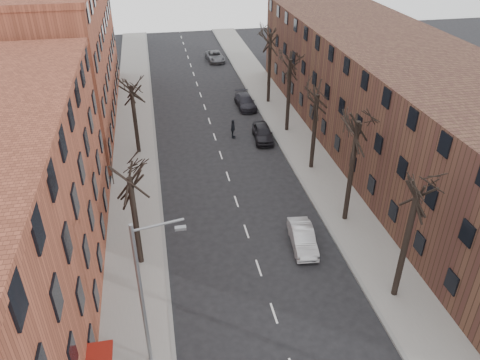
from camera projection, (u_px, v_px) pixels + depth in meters
sidewalk_left at (135, 148)px, 45.46m from camera, size 4.00×90.00×0.15m
sidewalk_right at (293, 134)px, 48.07m from camera, size 4.00×90.00×0.15m
building_left_far at (48, 55)px, 48.10m from camera, size 12.00×28.00×14.00m
building_right at (396, 101)px, 42.62m from camera, size 12.00×50.00×10.00m
tree_right_b at (393, 295)px, 28.77m from camera, size 5.20×5.20×10.80m
tree_right_c at (344, 220)px, 35.47m from camera, size 5.20×5.20×11.60m
tree_right_d at (311, 168)px, 42.18m from camera, size 5.20×5.20×10.00m
tree_right_e at (287, 131)px, 48.88m from camera, size 5.20×5.20×10.80m
tree_right_f at (268, 102)px, 55.59m from camera, size 5.20×5.20×11.60m
tree_left_a at (142, 263)px, 31.32m from camera, size 5.20×5.20×9.50m
tree_left_b at (139, 153)px, 44.73m from camera, size 5.20×5.20×9.50m
streetlight at (145, 292)px, 22.10m from camera, size 2.45×0.22×9.03m
silver_sedan at (303, 238)px, 32.47m from camera, size 1.92×4.40×1.41m
parked_car_near at (263, 133)px, 46.71m from camera, size 2.13×4.59×1.52m
parked_car_mid at (245, 102)px, 53.96m from camera, size 2.06×4.81×1.38m
parked_car_far at (215, 56)px, 69.19m from camera, size 2.64×5.07×1.37m
pedestrian_crossing at (233, 129)px, 46.98m from camera, size 0.80×1.23×1.94m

